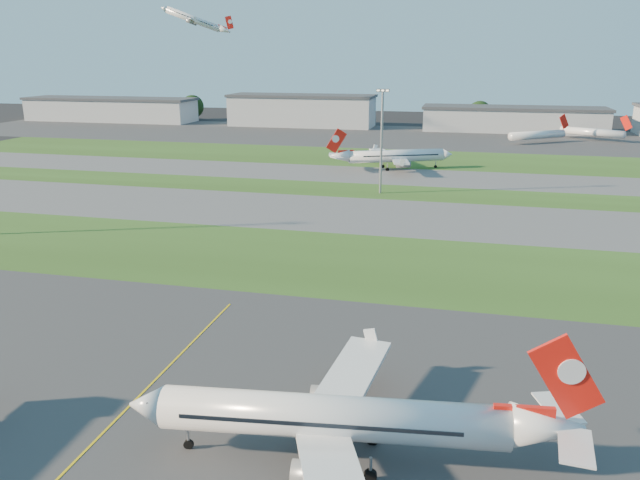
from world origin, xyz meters
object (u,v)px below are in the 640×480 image
(mini_jet_near, at_px, (538,135))
(mini_jet_far, at_px, (592,132))
(light_mast_centre, at_px, (382,134))
(airliner_parked, at_px, (336,419))
(airliner_taxiing, at_px, (395,156))

(mini_jet_near, relative_size, mini_jet_far, 0.96)
(mini_jet_near, xyz_separation_m, light_mast_centre, (-47.32, -107.99, 11.53))
(airliner_parked, distance_m, light_mast_centre, 109.86)
(airliner_parked, bearing_deg, mini_jet_near, 73.86)
(mini_jet_near, bearing_deg, airliner_parked, -135.15)
(mini_jet_far, xyz_separation_m, light_mast_centre, (-70.04, -122.67, 11.53))
(mini_jet_far, relative_size, light_mast_centre, 0.98)
(airliner_parked, relative_size, mini_jet_far, 1.44)
(mini_jet_near, height_order, light_mast_centre, light_mast_centre)
(mini_jet_near, xyz_separation_m, mini_jet_far, (22.72, 14.68, 0.00))
(airliner_taxiing, height_order, mini_jet_near, airliner_taxiing)
(mini_jet_near, bearing_deg, mini_jet_far, -2.96)
(mini_jet_far, distance_m, light_mast_centre, 141.73)
(airliner_parked, distance_m, airliner_taxiing, 144.72)
(light_mast_centre, bearing_deg, mini_jet_far, 60.28)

